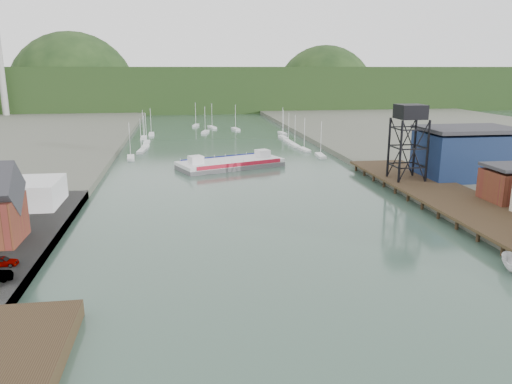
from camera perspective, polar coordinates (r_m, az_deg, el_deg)
name	(u,v)px	position (r m, az deg, el deg)	size (l,w,h in m)	color
ground	(325,341)	(50.83, 7.91, -16.51)	(600.00, 600.00, 0.00)	#324E3F
west_stage	(6,358)	(51.15, -26.62, -16.62)	(10.00, 18.00, 1.80)	black
east_pier	(445,194)	(103.05, 20.75, -0.24)	(14.00, 70.00, 2.45)	black
white_shed	(8,194)	(99.30, -26.51, -0.17)	(18.00, 12.00, 4.50)	silver
lift_tower	(410,116)	(111.27, 17.21, 8.25)	(6.50, 6.50, 16.00)	black
blue_shed	(467,153)	(121.25, 22.92, 4.10)	(20.50, 14.50, 11.30)	#0B1933
marina_sailboats	(217,139)	(182.53, -4.44, 6.03)	(57.71, 92.65, 0.90)	silver
distant_hills	(193,91)	(343.63, -7.26, 11.40)	(500.00, 120.00, 80.00)	black
chain_ferry	(230,163)	(131.95, -2.93, 3.30)	(29.39, 20.00, 3.93)	#555457
car_west_a	(2,261)	(70.36, -27.01, -7.05)	(1.52, 3.77, 1.28)	#999999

